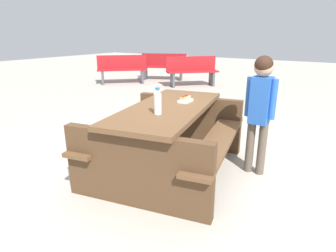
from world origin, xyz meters
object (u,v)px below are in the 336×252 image
object	(u,v)px
picnic_table	(168,133)
hotdog_tray	(185,99)
soda_bottle	(158,102)
child_in_coat	(260,101)
park_bench_mid	(122,69)
park_bench_far	(163,66)
park_bench_near	(192,71)

from	to	relation	value
picnic_table	hotdog_tray	world-z (taller)	hotdog_tray
soda_bottle	child_in_coat	bearing A→B (deg)	-44.10
child_in_coat	park_bench_mid	xyz separation A→B (m)	(3.72, 5.29, -0.38)
soda_bottle	park_bench_mid	distance (m)	6.40
picnic_table	park_bench_far	size ratio (longest dim) A/B	1.34
park_bench_near	park_bench_far	distance (m)	1.48
hotdog_tray	child_in_coat	size ratio (longest dim) A/B	0.14
child_in_coat	park_bench_far	world-z (taller)	child_in_coat
park_bench_near	park_bench_far	size ratio (longest dim) A/B	0.88
child_in_coat	park_bench_far	xyz separation A→B (m)	(5.04, 4.65, -0.38)
soda_bottle	hotdog_tray	size ratio (longest dim) A/B	1.42
picnic_table	park_bench_near	size ratio (longest dim) A/B	1.53
picnic_table	park_bench_far	world-z (taller)	park_bench_far
park_bench_mid	park_bench_far	xyz separation A→B (m)	(1.32, -0.64, 0.00)
hotdog_tray	park_bench_near	xyz separation A→B (m)	(4.70, 2.48, -0.33)
child_in_coat	park_bench_mid	distance (m)	6.48
park_bench_far	child_in_coat	bearing A→B (deg)	-137.29
soda_bottle	park_bench_near	size ratio (longest dim) A/B	0.19
picnic_table	child_in_coat	size ratio (longest dim) A/B	1.59
park_bench_near	park_bench_far	xyz separation A→B (m)	(0.54, 1.38, 0.00)
child_in_coat	park_bench_mid	size ratio (longest dim) A/B	0.95
soda_bottle	hotdog_tray	bearing A→B (deg)	2.73
park_bench_mid	park_bench_far	bearing A→B (deg)	-25.74
park_bench_mid	hotdog_tray	bearing A→B (deg)	-131.02
hotdog_tray	park_bench_mid	xyz separation A→B (m)	(3.91, 4.50, -0.33)
hotdog_tray	park_bench_mid	size ratio (longest dim) A/B	0.13
soda_bottle	hotdog_tray	xyz separation A→B (m)	(0.59, 0.03, -0.09)
soda_bottle	child_in_coat	xyz separation A→B (m)	(0.79, -0.76, -0.05)
child_in_coat	park_bench_near	bearing A→B (deg)	36.03
soda_bottle	park_bench_mid	world-z (taller)	soda_bottle
picnic_table	park_bench_far	bearing A→B (deg)	34.60
child_in_coat	park_bench_mid	world-z (taller)	child_in_coat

